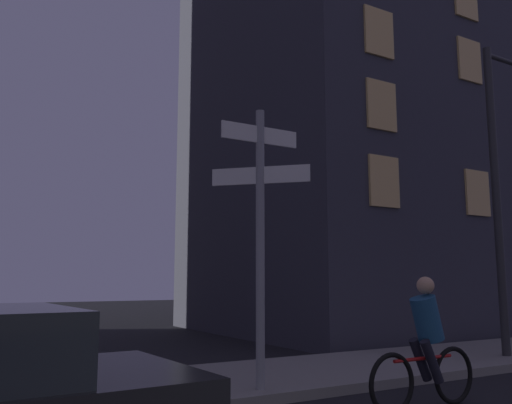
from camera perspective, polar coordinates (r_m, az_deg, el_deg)
sidewalk_kerb at (r=7.88m, az=-12.04°, el=-19.08°), size 40.00×2.70×0.14m
signpost at (r=7.39m, az=0.45°, el=-2.12°), size 1.22×1.01×3.81m
street_lamp at (r=11.93m, az=24.61°, el=3.19°), size 1.64×0.28×6.18m
cyclist at (r=7.22m, az=17.57°, el=-14.44°), size 1.82×0.33×1.61m
building_right_block at (r=18.56m, az=11.27°, el=5.92°), size 9.91×8.73×12.15m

